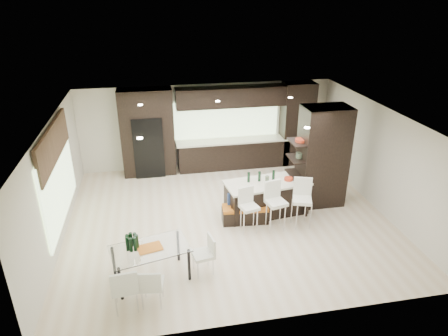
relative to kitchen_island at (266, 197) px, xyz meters
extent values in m
plane|color=beige|center=(-1.03, -0.11, -0.44)|extent=(8.00, 8.00, 0.00)
cube|color=beige|center=(-1.03, 3.39, 0.91)|extent=(8.00, 0.02, 2.70)
cube|color=beige|center=(-5.03, -0.11, 0.91)|extent=(0.02, 7.00, 2.70)
cube|color=beige|center=(2.97, -0.11, 0.91)|extent=(0.02, 7.00, 2.70)
cube|color=white|center=(-1.03, -0.11, 2.26)|extent=(8.00, 7.00, 0.02)
cube|color=#B2D199|center=(-4.99, 0.09, 0.91)|extent=(0.04, 3.20, 1.90)
cube|color=#B2D199|center=(-0.43, 3.35, 1.11)|extent=(3.40, 0.04, 1.20)
cube|color=brown|center=(-4.96, 0.09, 1.81)|extent=(0.08, 3.00, 0.80)
cube|color=white|center=(-1.03, 0.14, 2.24)|extent=(4.00, 3.00, 0.02)
cube|color=black|center=(-0.53, 3.06, 0.91)|extent=(6.80, 0.68, 2.70)
cube|color=black|center=(-2.93, 3.01, 0.51)|extent=(0.90, 0.68, 1.90)
cube|color=black|center=(1.57, 0.29, 0.91)|extent=(1.20, 0.80, 2.70)
cube|color=black|center=(0.00, 0.00, 0.00)|extent=(2.23, 1.18, 0.89)
cube|color=white|center=(-0.65, -0.76, 0.00)|extent=(0.49, 0.49, 0.90)
cube|color=white|center=(0.00, -0.78, 0.05)|extent=(0.53, 0.53, 0.99)
cube|color=white|center=(0.65, -0.78, 0.05)|extent=(0.56, 0.56, 1.00)
cube|color=black|center=(-0.65, -0.34, -0.22)|extent=(1.18, 0.53, 0.44)
cube|color=white|center=(-3.00, -2.09, -0.08)|extent=(1.68, 1.19, 0.73)
cube|color=white|center=(-3.00, -2.81, -0.06)|extent=(0.48, 0.48, 0.77)
cube|color=white|center=(-3.47, -2.83, -0.01)|extent=(0.51, 0.51, 0.87)
cube|color=white|center=(-1.95, -2.09, -0.06)|extent=(0.48, 0.48, 0.76)
camera|label=1|loc=(-2.76, -8.73, 4.96)|focal=32.00mm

